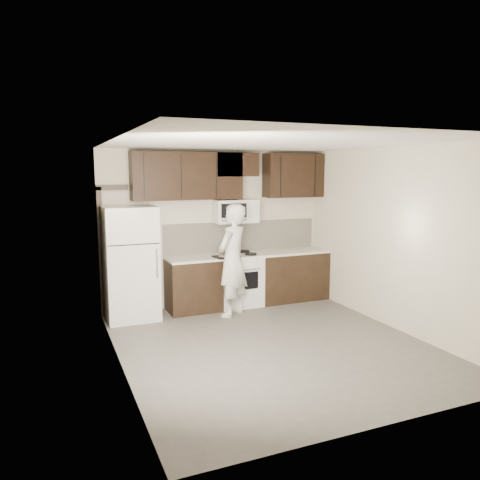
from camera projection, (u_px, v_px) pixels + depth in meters
floor at (272, 344)px, 6.37m from camera, size 4.50×4.50×0.00m
back_wall at (215, 228)px, 8.23m from camera, size 4.00×0.00×4.00m
ceiling at (274, 143)px, 5.98m from camera, size 4.50×4.50×0.00m
counter_run at (254, 278)px, 8.30m from camera, size 2.95×0.64×0.91m
stove at (238, 279)px, 8.19m from camera, size 0.76×0.66×0.94m
backsplash at (242, 236)px, 8.43m from camera, size 2.90×0.02×0.54m
upper_cabinets at (230, 175)px, 8.01m from camera, size 3.48×0.35×0.78m
microwave at (235, 211)px, 8.12m from camera, size 0.76×0.42×0.40m
refrigerator at (131, 263)px, 7.37m from camera, size 0.80×0.76×1.80m
door_trim at (103, 240)px, 7.47m from camera, size 0.50×0.08×2.12m
saucepan at (225, 249)px, 8.18m from camera, size 0.32×0.18×0.18m
baking_tray at (226, 256)px, 7.85m from camera, size 0.44×0.36×0.02m
pizza at (226, 255)px, 7.84m from camera, size 0.31×0.31×0.02m
person at (232, 260)px, 7.55m from camera, size 0.79×0.76×1.83m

